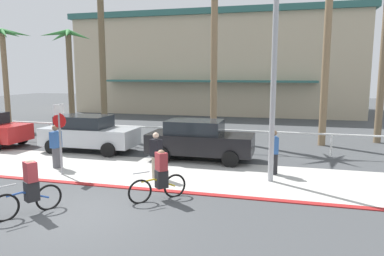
# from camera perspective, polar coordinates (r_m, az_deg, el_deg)

# --- Properties ---
(ground_plane) EXTENTS (80.00, 80.00, 0.00)m
(ground_plane) POSITION_cam_1_polar(r_m,az_deg,el_deg) (19.08, -1.14, -2.34)
(ground_plane) COLOR #424447
(sidewalk_strip) EXTENTS (44.00, 4.00, 0.02)m
(sidewalk_strip) POSITION_cam_1_polar(r_m,az_deg,el_deg) (13.73, -7.79, -6.74)
(sidewalk_strip) COLOR beige
(sidewalk_strip) RESTS_ON ground
(curb_paint) EXTENTS (44.00, 0.24, 0.03)m
(curb_paint) POSITION_cam_1_polar(r_m,az_deg,el_deg) (11.98, -11.48, -9.11)
(curb_paint) COLOR maroon
(curb_paint) RESTS_ON ground
(building_backdrop) EXTENTS (25.88, 12.88, 8.97)m
(building_backdrop) POSITION_cam_1_polar(r_m,az_deg,el_deg) (36.34, 4.44, 9.98)
(building_backdrop) COLOR #BCAD8E
(building_backdrop) RESTS_ON ground
(rail_fence) EXTENTS (19.01, 0.08, 1.04)m
(rail_fence) POSITION_cam_1_polar(r_m,az_deg,el_deg) (17.51, -2.48, -0.55)
(rail_fence) COLOR white
(rail_fence) RESTS_ON ground
(stop_sign_bike_lane) EXTENTS (0.52, 0.56, 2.56)m
(stop_sign_bike_lane) POSITION_cam_1_polar(r_m,az_deg,el_deg) (13.62, -20.20, -0.15)
(stop_sign_bike_lane) COLOR gray
(stop_sign_bike_lane) RESTS_ON ground
(streetlight_curb) EXTENTS (0.24, 2.54, 7.50)m
(streetlight_curb) POSITION_cam_1_polar(r_m,az_deg,el_deg) (11.90, 12.89, 11.52)
(streetlight_curb) COLOR #9EA0A5
(streetlight_curb) RESTS_ON ground
(palm_tree_0) EXTENTS (3.35, 3.33, 6.64)m
(palm_tree_0) POSITION_cam_1_polar(r_m,az_deg,el_deg) (28.11, -27.74, 10.92)
(palm_tree_0) COLOR #846B4C
(palm_tree_0) RESTS_ON ground
(palm_tree_1) EXTENTS (2.77, 3.20, 6.37)m
(palm_tree_1) POSITION_cam_1_polar(r_m,az_deg,el_deg) (24.40, -18.87, 10.71)
(palm_tree_1) COLOR brown
(palm_tree_1) RESTS_ON ground
(palm_tree_2) EXTENTS (3.37, 2.88, 10.01)m
(palm_tree_2) POSITION_cam_1_polar(r_m,az_deg,el_deg) (21.72, -14.26, 17.19)
(palm_tree_2) COLOR brown
(palm_tree_2) RESTS_ON ground
(palm_tree_3) EXTENTS (3.25, 3.17, 8.71)m
(palm_tree_3) POSITION_cam_1_polar(r_m,az_deg,el_deg) (20.00, 3.62, 16.87)
(palm_tree_3) COLOR #846B4C
(palm_tree_3) RESTS_ON ground
(palm_tree_4) EXTENTS (2.68, 3.06, 8.88)m
(palm_tree_4) POSITION_cam_1_polar(r_m,az_deg,el_deg) (19.45, 20.81, 16.94)
(palm_tree_4) COLOR #846B4C
(palm_tree_4) RESTS_ON ground
(car_silver_1) EXTENTS (4.40, 2.02, 1.69)m
(car_silver_1) POSITION_cam_1_polar(r_m,az_deg,el_deg) (17.50, -16.04, -0.79)
(car_silver_1) COLOR #B2B7BC
(car_silver_1) RESTS_ON ground
(car_black_2) EXTENTS (4.40, 2.02, 1.69)m
(car_black_2) POSITION_cam_1_polar(r_m,az_deg,el_deg) (15.17, 1.14, -1.86)
(car_black_2) COLOR black
(car_black_2) RESTS_ON ground
(cyclist_yellow_0) EXTENTS (1.34, 1.32, 1.50)m
(cyclist_yellow_0) POSITION_cam_1_polar(r_m,az_deg,el_deg) (10.52, -5.10, -7.61)
(cyclist_yellow_0) COLOR black
(cyclist_yellow_0) RESTS_ON ground
(cyclist_blue_1) EXTENTS (1.00, 1.58, 1.50)m
(cyclist_blue_1) POSITION_cam_1_polar(r_m,az_deg,el_deg) (10.32, -24.32, -8.69)
(cyclist_blue_1) COLOR black
(cyclist_blue_1) RESTS_ON ground
(pedestrian_0) EXTENTS (0.47, 0.43, 1.63)m
(pedestrian_0) POSITION_cam_1_polar(r_m,az_deg,el_deg) (12.59, -5.69, -4.66)
(pedestrian_0) COLOR gray
(pedestrian_0) RESTS_ON ground
(pedestrian_1) EXTENTS (0.37, 0.44, 1.68)m
(pedestrian_1) POSITION_cam_1_polar(r_m,az_deg,el_deg) (14.83, -20.70, -3.03)
(pedestrian_1) COLOR #4C4C51
(pedestrian_1) RESTS_ON ground
(pedestrian_2) EXTENTS (0.40, 0.46, 1.63)m
(pedestrian_2) POSITION_cam_1_polar(r_m,az_deg,el_deg) (13.35, 12.76, -4.06)
(pedestrian_2) COLOR #232326
(pedestrian_2) RESTS_ON ground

